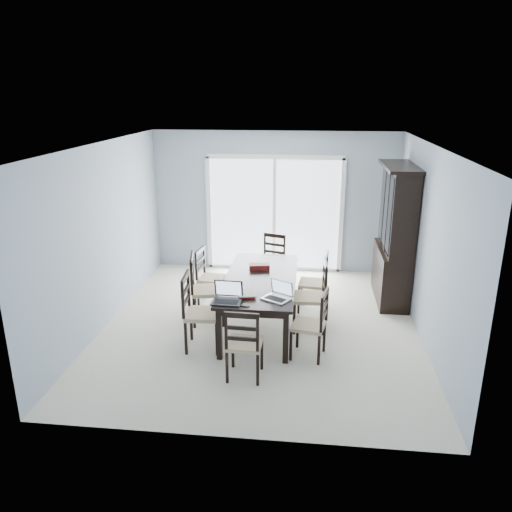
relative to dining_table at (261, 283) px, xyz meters
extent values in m
plane|color=beige|center=(0.00, 0.00, -0.67)|extent=(5.00, 5.00, 0.00)
plane|color=white|center=(0.00, 0.00, 1.93)|extent=(5.00, 5.00, 0.00)
cube|color=#919FAE|center=(0.00, 2.50, 0.63)|extent=(4.50, 0.02, 2.60)
cube|color=#919FAE|center=(-2.25, 0.00, 0.63)|extent=(0.02, 5.00, 2.60)
cube|color=#919FAE|center=(2.25, 0.00, 0.63)|extent=(0.02, 5.00, 2.60)
cube|color=gray|center=(0.00, 3.50, -0.72)|extent=(4.50, 2.00, 0.10)
cube|color=#99999E|center=(0.00, 4.50, -0.12)|extent=(4.50, 0.06, 1.10)
cube|color=black|center=(0.00, 0.00, 0.06)|extent=(1.00, 2.20, 0.04)
cube|color=black|center=(0.00, 0.00, 0.00)|extent=(0.88, 2.08, 0.10)
cube|color=black|center=(-0.42, -1.00, -0.33)|extent=(0.07, 0.07, 0.69)
cube|color=black|center=(0.42, -1.00, -0.33)|extent=(0.07, 0.07, 0.69)
cube|color=black|center=(-0.42, 1.00, -0.33)|extent=(0.07, 0.07, 0.69)
cube|color=black|center=(0.42, 1.00, -0.33)|extent=(0.07, 0.07, 0.69)
cube|color=black|center=(2.01, 1.25, -0.25)|extent=(0.45, 1.30, 0.85)
cube|color=black|center=(2.04, 1.25, 0.83)|extent=(0.38, 1.30, 1.30)
cube|color=black|center=(2.01, 1.25, 1.50)|extent=(0.50, 1.38, 0.05)
cube|color=black|center=(1.84, 0.83, 0.83)|extent=(0.02, 0.36, 1.18)
cube|color=black|center=(1.84, 1.25, 0.83)|extent=(0.02, 0.36, 1.18)
cube|color=black|center=(1.84, 1.67, 0.83)|extent=(0.02, 0.36, 1.18)
cube|color=silver|center=(0.00, 2.48, 0.38)|extent=(2.40, 0.02, 2.10)
cube|color=white|center=(0.00, 2.46, 1.47)|extent=(2.52, 0.05, 0.08)
cube|color=white|center=(0.00, 2.46, 0.38)|extent=(0.06, 0.05, 2.10)
cube|color=white|center=(0.00, 2.46, -0.65)|extent=(2.52, 0.05, 0.05)
cube|color=black|center=(-0.90, -0.53, -0.45)|extent=(0.04, 0.04, 0.46)
cube|color=black|center=(-0.87, -0.93, -0.45)|extent=(0.04, 0.04, 0.46)
cube|color=black|center=(-0.50, -0.51, -0.45)|extent=(0.04, 0.04, 0.46)
cube|color=black|center=(-0.47, -0.91, -0.45)|extent=(0.04, 0.04, 0.46)
cube|color=tan|center=(-0.68, -0.72, -0.19)|extent=(0.47, 0.47, 0.05)
cube|color=black|center=(-1.02, 0.23, -0.44)|extent=(0.04, 0.04, 0.46)
cube|color=black|center=(-0.94, -0.17, -0.44)|extent=(0.04, 0.04, 0.46)
cube|color=black|center=(-0.62, 0.31, -0.44)|extent=(0.04, 0.04, 0.46)
cube|color=black|center=(-0.54, -0.09, -0.44)|extent=(0.04, 0.04, 0.46)
cube|color=tan|center=(-0.78, 0.07, -0.18)|extent=(0.53, 0.53, 0.05)
cube|color=black|center=(-1.00, 0.92, -0.47)|extent=(0.04, 0.04, 0.40)
cube|color=black|center=(-1.05, 0.57, -0.47)|extent=(0.04, 0.04, 0.40)
cube|color=black|center=(-0.65, 0.87, -0.47)|extent=(0.04, 0.04, 0.40)
cube|color=black|center=(-0.70, 0.52, -0.47)|extent=(0.04, 0.04, 0.40)
cube|color=tan|center=(-0.85, 0.72, -0.25)|extent=(0.45, 0.45, 0.05)
cube|color=black|center=(0.84, -1.01, -0.47)|extent=(0.04, 0.04, 0.41)
cube|color=black|center=(0.91, -0.66, -0.47)|extent=(0.04, 0.04, 0.41)
cube|color=black|center=(0.48, -0.94, -0.47)|extent=(0.04, 0.04, 0.41)
cube|color=black|center=(0.56, -0.58, -0.47)|extent=(0.04, 0.04, 0.41)
cube|color=tan|center=(0.70, -0.80, -0.24)|extent=(0.47, 0.47, 0.05)
cube|color=black|center=(0.90, -0.19, -0.45)|extent=(0.04, 0.04, 0.45)
cube|color=black|center=(0.88, 0.21, -0.45)|extent=(0.04, 0.04, 0.45)
cube|color=black|center=(0.50, -0.21, -0.45)|extent=(0.04, 0.04, 0.45)
cube|color=black|center=(0.48, 0.19, -0.45)|extent=(0.04, 0.04, 0.45)
cube|color=tan|center=(0.69, 0.00, -0.19)|extent=(0.46, 0.46, 0.05)
cube|color=black|center=(0.90, 0.46, -0.47)|extent=(0.04, 0.04, 0.42)
cube|color=black|center=(0.94, 0.83, -0.47)|extent=(0.04, 0.04, 0.42)
cube|color=black|center=(0.54, 0.50, -0.47)|extent=(0.04, 0.04, 0.42)
cube|color=black|center=(0.57, 0.86, -0.47)|extent=(0.04, 0.04, 0.42)
cube|color=tan|center=(0.74, 0.66, -0.23)|extent=(0.44, 0.44, 0.05)
cube|color=black|center=(-0.23, -1.54, -0.47)|extent=(0.03, 0.03, 0.41)
cube|color=black|center=(0.13, -1.55, -0.47)|extent=(0.03, 0.03, 0.41)
cube|color=black|center=(-0.22, -1.18, -0.47)|extent=(0.03, 0.03, 0.41)
cube|color=black|center=(0.14, -1.19, -0.47)|extent=(0.03, 0.03, 0.41)
cube|color=tan|center=(-0.05, -1.37, -0.24)|extent=(0.41, 0.41, 0.05)
cube|color=black|center=(0.24, 1.58, -0.47)|extent=(0.04, 0.04, 0.42)
cube|color=black|center=(-0.10, 1.70, -0.47)|extent=(0.04, 0.04, 0.42)
cube|color=black|center=(0.13, 1.24, -0.47)|extent=(0.04, 0.04, 0.42)
cube|color=black|center=(-0.22, 1.35, -0.47)|extent=(0.04, 0.04, 0.42)
cube|color=tan|center=(0.01, 1.47, -0.23)|extent=(0.51, 0.51, 0.05)
cube|color=black|center=(-0.33, -0.92, 0.09)|extent=(0.37, 0.27, 0.02)
cube|color=silver|center=(-0.33, -0.92, 0.21)|extent=(0.32, 0.06, 0.19)
cube|color=silver|center=(0.27, -0.75, 0.09)|extent=(0.41, 0.37, 0.02)
cube|color=silver|center=(0.27, -0.75, 0.20)|extent=(0.27, 0.18, 0.18)
cube|color=maroon|center=(-0.11, -0.70, 0.09)|extent=(0.22, 0.17, 0.03)
cube|color=gold|center=(-0.10, -0.70, 0.11)|extent=(0.26, 0.22, 0.01)
cube|color=black|center=(-0.09, -1.00, 0.08)|extent=(0.11, 0.07, 0.01)
cube|color=#501110|center=(-0.06, 0.36, 0.11)|extent=(0.32, 0.19, 0.08)
cube|color=maroon|center=(-0.29, 3.66, -0.25)|extent=(1.72, 1.54, 0.85)
cube|color=gray|center=(-0.29, 3.66, 0.21)|extent=(1.77, 1.59, 0.06)
camera|label=1|loc=(0.67, -6.57, 2.59)|focal=35.00mm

